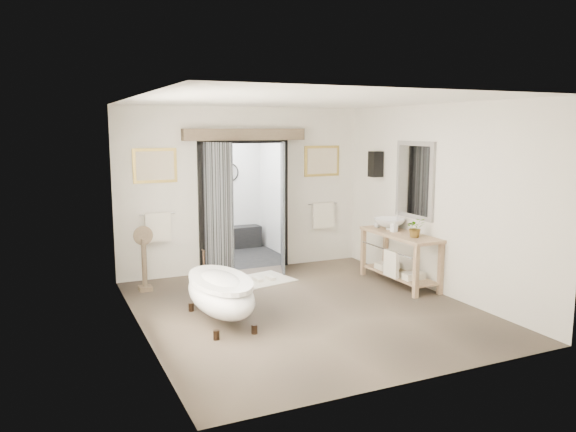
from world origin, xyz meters
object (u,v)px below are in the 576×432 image
at_px(rug, 256,281).
at_px(basin, 389,224).
at_px(vanity, 399,254).
at_px(clawfoot_tub, 220,293).

distance_m(rug, basin, 2.44).
distance_m(vanity, basin, 0.57).
relative_size(clawfoot_tub, vanity, 1.05).
bearing_deg(rug, basin, -19.78).
distance_m(clawfoot_tub, basin, 3.41).
xyz_separation_m(clawfoot_tub, rug, (1.13, 1.65, -0.39)).
bearing_deg(basin, clawfoot_tub, -165.79).
bearing_deg(vanity, clawfoot_tub, -170.71).
distance_m(vanity, rug, 2.41).
bearing_deg(basin, vanity, -99.13).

